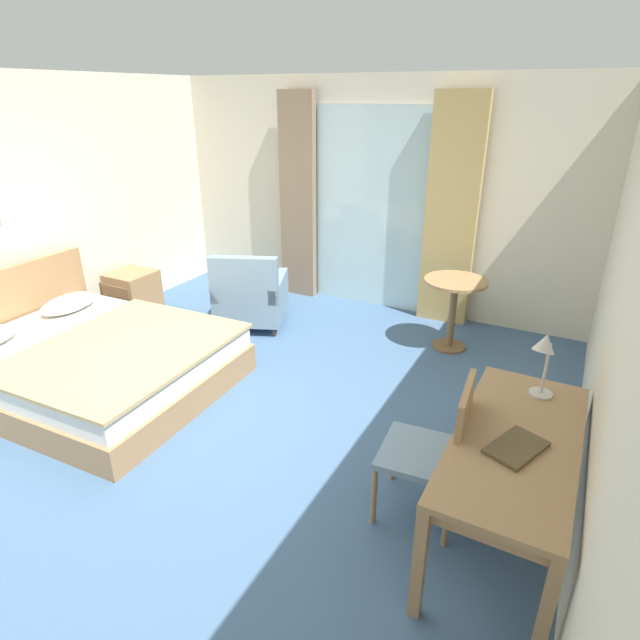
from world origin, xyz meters
TOP-DOWN VIEW (x-y plane):
  - ground at (0.00, 0.00)m, footprint 5.69×6.42m
  - wall_back at (0.00, 2.95)m, footprint 5.29×0.12m
  - wall_right at (2.58, 0.00)m, footprint 0.12×6.02m
  - balcony_glass_door at (0.04, 2.87)m, footprint 1.44×0.02m
  - curtain_panel_left at (-0.90, 2.77)m, footprint 0.46×0.10m
  - curtain_panel_right at (0.98, 2.77)m, footprint 0.55×0.10m
  - bed at (-1.38, -0.11)m, footprint 2.27×1.87m
  - nightstand at (-2.23, 1.22)m, footprint 0.46×0.48m
  - writing_desk at (2.17, -0.25)m, footprint 0.65×1.46m
  - desk_chair at (1.76, -0.24)m, footprint 0.51×0.51m
  - desk_lamp at (2.21, 0.21)m, footprint 0.17×0.22m
  - closed_book at (2.18, -0.35)m, footprint 0.31×0.38m
  - armchair_by_window at (-0.87, 1.63)m, footprint 0.97×1.01m
  - round_cafe_table at (1.25, 2.10)m, footprint 0.62×0.62m

SIDE VIEW (x-z plane):
  - ground at x=0.00m, z-range -0.10..0.00m
  - bed at x=-1.38m, z-range -0.21..0.71m
  - nightstand at x=-2.23m, z-range 0.00..0.53m
  - armchair_by_window at x=-0.87m, z-range -0.10..0.77m
  - desk_chair at x=1.76m, z-range 0.04..0.99m
  - round_cafe_table at x=1.25m, z-range 0.17..0.91m
  - writing_desk at x=2.17m, z-range 0.27..1.00m
  - closed_book at x=2.18m, z-range 0.72..0.74m
  - desk_lamp at x=2.21m, z-range 0.81..1.26m
  - balcony_glass_door at x=0.04m, z-range 0.00..2.30m
  - curtain_panel_left at x=-0.90m, z-range 0.00..2.45m
  - curtain_panel_right at x=0.98m, z-range 0.00..2.45m
  - wall_back at x=0.00m, z-range 0.00..2.61m
  - wall_right at x=2.58m, z-range 0.00..2.61m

